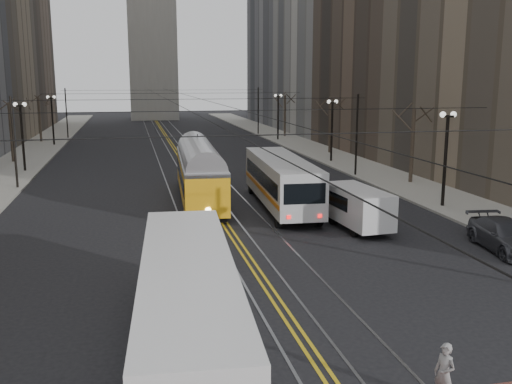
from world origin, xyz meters
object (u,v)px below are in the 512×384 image
streetcar (200,178)px  sedan_grey (287,172)px  pedestrian_b (444,374)px  cargo_van (357,209)px  rear_bus (281,183)px  sedan_parked (506,236)px  transit_bus (189,313)px

streetcar → sedan_grey: (7.49, 5.94, -0.84)m
pedestrian_b → cargo_van: bearing=144.3°
rear_bus → cargo_van: bearing=-62.7°
sedan_grey → sedan_parked: sedan_parked is taller
sedan_grey → pedestrian_b: (-4.55, -30.58, 0.09)m
sedan_parked → streetcar: bearing=139.2°
transit_bus → streetcar: 21.50m
cargo_van → sedan_grey: size_ratio=1.21×
streetcar → cargo_van: streetcar is taller
transit_bus → cargo_van: bearing=55.1°
transit_bus → rear_bus: bearing=71.7°
sedan_grey → sedan_parked: (4.92, -19.77, 0.02)m
rear_bus → sedan_parked: (7.79, -10.85, -0.82)m
sedan_parked → sedan_grey: bearing=111.3°
transit_bus → sedan_grey: bearing=73.1°
streetcar → sedan_parked: size_ratio=2.67×
streetcar → sedan_grey: size_ratio=3.21×
transit_bus → streetcar: streetcar is taller
rear_bus → cargo_van: (2.60, -5.79, -0.44)m
transit_bus → sedan_grey: size_ratio=2.92×
transit_bus → pedestrian_b: size_ratio=7.74×
cargo_van → sedan_grey: cargo_van is taller
sedan_parked → transit_bus: bearing=-146.6°
transit_bus → cargo_van: transit_bus is taller
sedan_parked → rear_bus: bearing=133.0°
streetcar → sedan_parked: 18.61m
rear_bus → streetcar: bearing=150.2°
streetcar → sedan_parked: bearing=-45.1°
cargo_van → pedestrian_b: (-4.28, -15.87, -0.31)m
transit_bus → sedan_parked: (15.30, 7.47, -0.78)m
cargo_van → pedestrian_b: bearing=-109.2°
rear_bus → transit_bus: bearing=-109.1°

